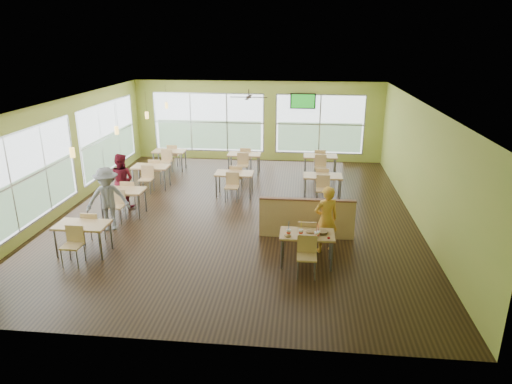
# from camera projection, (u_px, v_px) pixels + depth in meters

# --- Properties ---
(room) EXTENTS (12.00, 12.04, 3.20)m
(room) POSITION_uv_depth(u_px,v_px,m) (236.00, 159.00, 12.80)
(room) COLOR black
(room) RESTS_ON ground
(window_bays) EXTENTS (9.24, 10.24, 2.38)m
(window_bays) POSITION_uv_depth(u_px,v_px,m) (174.00, 138.00, 15.99)
(window_bays) COLOR white
(window_bays) RESTS_ON room
(main_table) EXTENTS (1.22, 1.52, 0.87)m
(main_table) POSITION_uv_depth(u_px,v_px,m) (307.00, 238.00, 10.09)
(main_table) COLOR #DABA75
(main_table) RESTS_ON floor
(half_wall_divider) EXTENTS (2.40, 0.14, 1.04)m
(half_wall_divider) POSITION_uv_depth(u_px,v_px,m) (307.00, 218.00, 11.49)
(half_wall_divider) COLOR #DABA75
(half_wall_divider) RESTS_ON floor
(dining_tables) EXTENTS (6.92, 8.72, 0.87)m
(dining_tables) POSITION_uv_depth(u_px,v_px,m) (212.00, 174.00, 14.82)
(dining_tables) COLOR #DABA75
(dining_tables) RESTS_ON floor
(pendant_lights) EXTENTS (0.11, 7.31, 0.86)m
(pendant_lights) POSITION_uv_depth(u_px,v_px,m) (132.00, 122.00, 13.46)
(pendant_lights) COLOR #2D2119
(pendant_lights) RESTS_ON ceiling
(ceiling_fan) EXTENTS (1.25, 1.25, 0.29)m
(ceiling_fan) POSITION_uv_depth(u_px,v_px,m) (249.00, 97.00, 15.18)
(ceiling_fan) COLOR #2D2119
(ceiling_fan) RESTS_ON ceiling
(tv_backwall) EXTENTS (1.00, 0.07, 0.60)m
(tv_backwall) POSITION_uv_depth(u_px,v_px,m) (303.00, 101.00, 17.89)
(tv_backwall) COLOR black
(tv_backwall) RESTS_ON wall_back
(man_plaid) EXTENTS (0.70, 0.59, 1.63)m
(man_plaid) POSITION_uv_depth(u_px,v_px,m) (326.00, 220.00, 10.65)
(man_plaid) COLOR orange
(man_plaid) RESTS_ON floor
(patron_maroon) EXTENTS (0.87, 0.71, 1.64)m
(patron_maroon) POSITION_uv_depth(u_px,v_px,m) (121.00, 180.00, 13.51)
(patron_maroon) COLOR maroon
(patron_maroon) RESTS_ON floor
(patron_grey) EXTENTS (1.25, 0.98, 1.70)m
(patron_grey) POSITION_uv_depth(u_px,v_px,m) (108.00, 199.00, 11.88)
(patron_grey) COLOR slate
(patron_grey) RESTS_ON floor
(cup_blue) EXTENTS (0.10, 0.10, 0.37)m
(cup_blue) POSITION_uv_depth(u_px,v_px,m) (289.00, 232.00, 9.94)
(cup_blue) COLOR white
(cup_blue) RESTS_ON main_table
(cup_yellow) EXTENTS (0.10, 0.10, 0.36)m
(cup_yellow) POSITION_uv_depth(u_px,v_px,m) (301.00, 232.00, 9.94)
(cup_yellow) COLOR white
(cup_yellow) RESTS_ON main_table
(cup_red_near) EXTENTS (0.10, 0.10, 0.37)m
(cup_red_near) POSITION_uv_depth(u_px,v_px,m) (317.00, 235.00, 9.81)
(cup_red_near) COLOR white
(cup_red_near) RESTS_ON main_table
(cup_red_far) EXTENTS (0.09, 0.09, 0.31)m
(cup_red_far) POSITION_uv_depth(u_px,v_px,m) (318.00, 233.00, 9.91)
(cup_red_far) COLOR white
(cup_red_far) RESTS_ON main_table
(food_basket) EXTENTS (0.27, 0.27, 0.06)m
(food_basket) POSITION_uv_depth(u_px,v_px,m) (322.00, 232.00, 10.04)
(food_basket) COLOR black
(food_basket) RESTS_ON main_table
(ketchup_cup) EXTENTS (0.06, 0.06, 0.03)m
(ketchup_cup) POSITION_uv_depth(u_px,v_px,m) (329.00, 238.00, 9.80)
(ketchup_cup) COLOR #930003
(ketchup_cup) RESTS_ON main_table
(wrapper_left) EXTENTS (0.19, 0.18, 0.04)m
(wrapper_left) POSITION_uv_depth(u_px,v_px,m) (288.00, 235.00, 9.90)
(wrapper_left) COLOR tan
(wrapper_left) RESTS_ON main_table
(wrapper_mid) EXTENTS (0.22, 0.20, 0.05)m
(wrapper_mid) POSITION_uv_depth(u_px,v_px,m) (310.00, 232.00, 10.08)
(wrapper_mid) COLOR tan
(wrapper_mid) RESTS_ON main_table
(wrapper_right) EXTENTS (0.16, 0.15, 0.03)m
(wrapper_right) POSITION_uv_depth(u_px,v_px,m) (315.00, 237.00, 9.82)
(wrapper_right) COLOR tan
(wrapper_right) RESTS_ON main_table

